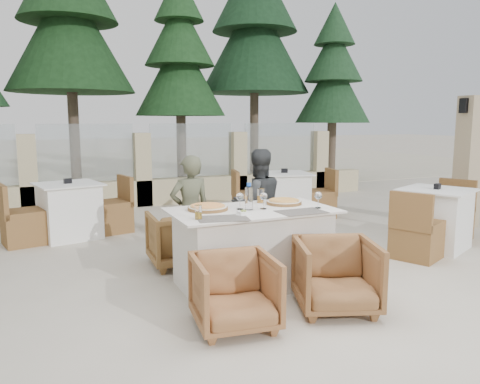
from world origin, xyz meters
name	(u,v)px	position (x,y,z in m)	size (l,w,h in m)	color
ground	(245,283)	(0.00, 0.00, 0.00)	(80.00, 80.00, 0.00)	beige
sand_patch	(91,165)	(0.00, 14.00, 0.01)	(30.00, 16.00, 0.01)	beige
perimeter_wall_far	(142,164)	(0.00, 4.80, 0.80)	(10.00, 0.34, 1.60)	beige
lantern_pillar	(468,162)	(4.20, 1.00, 1.00)	(0.34, 0.34, 2.00)	tan
pine_mid_left	(70,49)	(-1.00, 7.50, 3.25)	(2.86, 2.86, 6.50)	#193B1A
pine_centre	(180,85)	(1.50, 7.20, 2.50)	(2.20, 2.20, 5.00)	#1D431E
pine_mid_right	(254,55)	(3.80, 7.80, 3.40)	(2.99, 2.99, 6.80)	#17371D
pine_far_right	(333,97)	(5.50, 6.50, 2.25)	(1.98, 1.98, 4.50)	#1D4223
dining_table	(252,248)	(0.04, -0.07, 0.39)	(1.60, 0.90, 0.77)	silver
placemat_near_left	(223,218)	(-0.38, -0.36, 0.77)	(0.45, 0.30, 0.00)	#5F5851
placemat_near_right	(301,212)	(0.41, -0.38, 0.77)	(0.45, 0.30, 0.00)	#5A534D
pizza_left	(208,207)	(-0.37, 0.08, 0.80)	(0.39, 0.39, 0.05)	orange
pizza_right	(284,202)	(0.47, 0.06, 0.79)	(0.36, 0.36, 0.05)	#C86B1B
water_bottle	(249,196)	(0.00, -0.07, 0.90)	(0.08, 0.08, 0.26)	#C2E5FF
wine_glass_centre	(240,200)	(-0.07, -0.02, 0.86)	(0.08, 0.08, 0.18)	white
wine_glass_near	(264,200)	(0.15, -0.10, 0.86)	(0.08, 0.08, 0.18)	silver
wine_glass_corner	(318,199)	(0.67, -0.27, 0.86)	(0.08, 0.08, 0.18)	white
beer_glass_left	(198,212)	(-0.59, -0.30, 0.83)	(0.06, 0.06, 0.13)	gold
beer_glass_right	(261,196)	(0.28, 0.23, 0.85)	(0.08, 0.08, 0.15)	orange
olive_dish	(243,212)	(-0.15, -0.28, 0.79)	(0.11, 0.11, 0.04)	white
armchair_far_left	(179,238)	(-0.43, 0.86, 0.31)	(0.66, 0.68, 0.62)	olive
armchair_far_right	(246,234)	(0.37, 0.80, 0.29)	(0.63, 0.65, 0.59)	olive
armchair_near_left	(235,292)	(-0.50, -0.90, 0.29)	(0.63, 0.65, 0.59)	#976137
armchair_near_right	(336,275)	(0.44, -0.93, 0.31)	(0.66, 0.68, 0.62)	brown
diner_left	(190,212)	(-0.34, 0.72, 0.63)	(0.46, 0.30, 1.26)	#50533C
diner_right	(258,205)	(0.49, 0.73, 0.65)	(0.64, 0.49, 1.31)	#333638
bg_table_a	(69,211)	(-1.48, 2.69, 0.39)	(1.64, 0.82, 0.77)	white
bg_table_b	(284,196)	(1.92, 2.66, 0.39)	(1.64, 0.82, 0.77)	white
bg_table_c	(435,219)	(2.78, 0.23, 0.39)	(1.64, 0.82, 0.77)	white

